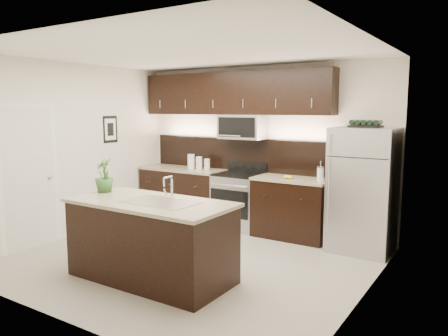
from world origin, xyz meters
name	(u,v)px	position (x,y,z in m)	size (l,w,h in m)	color
ground	(190,260)	(0.00, 0.00, 0.00)	(4.50, 4.50, 0.00)	gray
room_walls	(180,132)	(-0.11, -0.04, 1.70)	(4.52, 4.02, 2.71)	beige
counter_run	(228,199)	(-0.46, 1.69, 0.47)	(3.51, 0.65, 0.94)	black
upper_fixtures	(235,100)	(-0.43, 1.84, 2.14)	(3.49, 0.40, 1.66)	black
island	(151,240)	(0.01, -0.76, 0.47)	(1.96, 0.96, 0.94)	black
sink_faucet	(161,201)	(0.16, -0.75, 0.96)	(0.84, 0.50, 0.28)	silver
refrigerator	(363,190)	(1.80, 1.63, 0.87)	(0.84, 0.76, 1.74)	#B2B2B7
wine_rack	(366,124)	(1.80, 1.63, 1.79)	(0.43, 0.27, 0.10)	black
plant	(104,175)	(-0.85, -0.67, 1.16)	(0.24, 0.24, 0.43)	#2D5622
canisters	(197,163)	(-1.10, 1.68, 1.06)	(0.38, 0.21, 0.27)	silver
french_press	(320,174)	(1.17, 1.64, 1.05)	(0.10, 0.10, 0.29)	silver
bananas	(287,177)	(0.65, 1.61, 0.96)	(0.16, 0.12, 0.05)	gold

